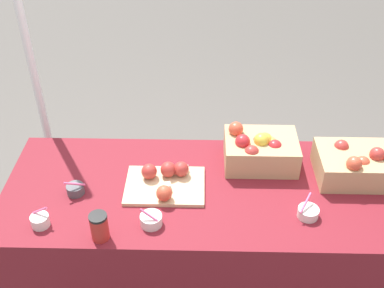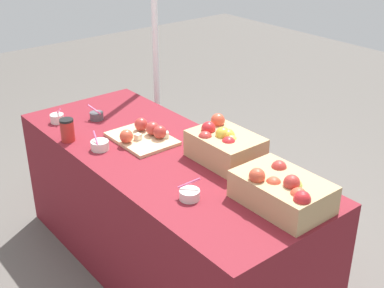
# 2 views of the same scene
# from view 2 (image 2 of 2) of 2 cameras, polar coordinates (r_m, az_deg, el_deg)

# --- Properties ---
(ground_plane) EXTENTS (10.00, 10.00, 0.00)m
(ground_plane) POSITION_cam_2_polar(r_m,az_deg,el_deg) (3.09, -2.93, -13.24)
(ground_plane) COLOR #56514C
(table) EXTENTS (1.90, 0.76, 0.74)m
(table) POSITION_cam_2_polar(r_m,az_deg,el_deg) (2.88, -3.09, -7.52)
(table) COLOR maroon
(table) RESTS_ON ground_plane
(apple_crate_left) EXTENTS (0.40, 0.27, 0.18)m
(apple_crate_left) POSITION_cam_2_polar(r_m,az_deg,el_deg) (2.24, 9.99, -5.12)
(apple_crate_left) COLOR tan
(apple_crate_left) RESTS_ON table
(apple_crate_middle) EXTENTS (0.35, 0.26, 0.20)m
(apple_crate_middle) POSITION_cam_2_polar(r_m,az_deg,el_deg) (2.58, 3.57, -0.10)
(apple_crate_middle) COLOR tan
(apple_crate_middle) RESTS_ON table
(cutting_board_front) EXTENTS (0.37, 0.27, 0.09)m
(cutting_board_front) POSITION_cam_2_polar(r_m,az_deg,el_deg) (2.82, -5.38, 1.05)
(cutting_board_front) COLOR #D1B284
(cutting_board_front) RESTS_ON table
(sample_bowl_near) EXTENTS (0.09, 0.08, 0.09)m
(sample_bowl_near) POSITION_cam_2_polar(r_m,az_deg,el_deg) (3.12, -10.53, 3.11)
(sample_bowl_near) COLOR #4C4C51
(sample_bowl_near) RESTS_ON table
(sample_bowl_mid) EXTENTS (0.08, 0.08, 0.10)m
(sample_bowl_mid) POSITION_cam_2_polar(r_m,az_deg,el_deg) (3.13, -14.72, 2.78)
(sample_bowl_mid) COLOR silver
(sample_bowl_mid) RESTS_ON table
(sample_bowl_far) EXTENTS (0.09, 0.09, 0.10)m
(sample_bowl_far) POSITION_cam_2_polar(r_m,az_deg,el_deg) (2.75, -10.18, -0.13)
(sample_bowl_far) COLOR silver
(sample_bowl_far) RESTS_ON table
(sample_bowl_extra) EXTENTS (0.09, 0.10, 0.09)m
(sample_bowl_extra) POSITION_cam_2_polar(r_m,az_deg,el_deg) (2.28, -0.27, -5.60)
(sample_bowl_extra) COLOR silver
(sample_bowl_extra) RESTS_ON table
(coffee_cup) EXTENTS (0.08, 0.08, 0.13)m
(coffee_cup) POSITION_cam_2_polar(r_m,az_deg,el_deg) (2.87, -13.64, 1.51)
(coffee_cup) COLOR red
(coffee_cup) RESTS_ON table
(tent_pole) EXTENTS (0.04, 0.04, 2.16)m
(tent_pole) POSITION_cam_2_polar(r_m,az_deg,el_deg) (3.64, -4.12, 12.05)
(tent_pole) COLOR white
(tent_pole) RESTS_ON ground_plane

